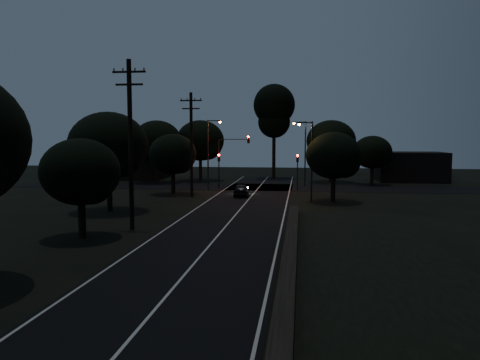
# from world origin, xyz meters

# --- Properties ---
(ground) EXTENTS (160.00, 160.00, 0.00)m
(ground) POSITION_xyz_m (0.00, 0.00, 0.00)
(ground) COLOR black
(road_surface) EXTENTS (60.00, 70.00, 0.03)m
(road_surface) POSITION_xyz_m (0.00, 31.12, 0.01)
(road_surface) COLOR black
(road_surface) RESTS_ON ground
(retaining_wall) EXTENTS (6.93, 26.00, 1.60)m
(retaining_wall) POSITION_xyz_m (7.74, 3.00, 0.62)
(retaining_wall) COLOR black
(retaining_wall) RESTS_ON ground
(utility_pole_mid) EXTENTS (2.20, 0.30, 11.00)m
(utility_pole_mid) POSITION_xyz_m (-6.00, 15.00, 5.74)
(utility_pole_mid) COLOR black
(utility_pole_mid) RESTS_ON ground
(utility_pole_far) EXTENTS (2.20, 0.30, 10.50)m
(utility_pole_far) POSITION_xyz_m (-6.00, 32.00, 5.48)
(utility_pole_far) COLOR black
(utility_pole_far) RESTS_ON ground
(tree_left_b) EXTENTS (4.70, 4.70, 5.97)m
(tree_left_b) POSITION_xyz_m (-7.83, 11.91, 3.87)
(tree_left_b) COLOR black
(tree_left_b) RESTS_ON ground
(tree_left_c) EXTENTS (6.40, 6.40, 8.09)m
(tree_left_c) POSITION_xyz_m (-10.27, 21.87, 5.23)
(tree_left_c) COLOR black
(tree_left_c) RESTS_ON ground
(tree_left_d) EXTENTS (5.04, 5.04, 6.40)m
(tree_left_d) POSITION_xyz_m (-8.32, 33.90, 4.14)
(tree_left_d) COLOR black
(tree_left_d) RESTS_ON ground
(tree_far_nw) EXTENTS (6.65, 6.65, 8.43)m
(tree_far_nw) POSITION_xyz_m (-8.76, 49.87, 5.46)
(tree_far_nw) COLOR black
(tree_far_nw) RESTS_ON ground
(tree_far_w) EXTENTS (6.50, 6.50, 8.29)m
(tree_far_w) POSITION_xyz_m (-13.77, 45.87, 5.38)
(tree_far_w) COLOR black
(tree_far_w) RESTS_ON ground
(tree_far_ne) EXTENTS (6.61, 6.61, 8.36)m
(tree_far_ne) POSITION_xyz_m (9.23, 49.87, 5.41)
(tree_far_ne) COLOR black
(tree_far_ne) RESTS_ON ground
(tree_far_e) EXTENTS (4.92, 4.92, 6.25)m
(tree_far_e) POSITION_xyz_m (14.17, 46.90, 4.04)
(tree_far_e) COLOR black
(tree_far_e) RESTS_ON ground
(tree_right_a) EXTENTS (5.14, 5.14, 6.53)m
(tree_right_a) POSITION_xyz_m (8.18, 29.90, 4.23)
(tree_right_a) COLOR black
(tree_right_a) RESTS_ON ground
(tall_pine) EXTENTS (6.08, 6.08, 13.83)m
(tall_pine) POSITION_xyz_m (1.00, 55.00, 9.96)
(tall_pine) COLOR black
(tall_pine) RESTS_ON ground
(building_left) EXTENTS (10.00, 8.00, 4.40)m
(building_left) POSITION_xyz_m (-20.00, 52.00, 2.20)
(building_left) COLOR black
(building_left) RESTS_ON ground
(building_right) EXTENTS (9.00, 7.00, 4.00)m
(building_right) POSITION_xyz_m (20.00, 53.00, 2.00)
(building_right) COLOR black
(building_right) RESTS_ON ground
(signal_left) EXTENTS (0.28, 0.35, 4.10)m
(signal_left) POSITION_xyz_m (-4.60, 39.99, 2.84)
(signal_left) COLOR black
(signal_left) RESTS_ON ground
(signal_right) EXTENTS (0.28, 0.35, 4.10)m
(signal_right) POSITION_xyz_m (4.60, 39.99, 2.84)
(signal_right) COLOR black
(signal_right) RESTS_ON ground
(signal_mast) EXTENTS (3.70, 0.35, 6.25)m
(signal_mast) POSITION_xyz_m (-2.91, 39.99, 4.34)
(signal_mast) COLOR black
(signal_mast) RESTS_ON ground
(streetlight_a) EXTENTS (1.66, 0.26, 8.00)m
(streetlight_a) POSITION_xyz_m (-5.31, 38.00, 4.64)
(streetlight_a) COLOR black
(streetlight_a) RESTS_ON ground
(streetlight_b) EXTENTS (1.66, 0.26, 8.00)m
(streetlight_b) POSITION_xyz_m (5.31, 44.00, 4.64)
(streetlight_b) COLOR black
(streetlight_b) RESTS_ON ground
(streetlight_c) EXTENTS (1.46, 0.26, 7.50)m
(streetlight_c) POSITION_xyz_m (5.83, 30.00, 4.35)
(streetlight_c) COLOR black
(streetlight_c) RESTS_ON ground
(car) EXTENTS (1.82, 3.88, 1.28)m
(car) POSITION_xyz_m (-1.04, 33.04, 0.64)
(car) COLOR black
(car) RESTS_ON ground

